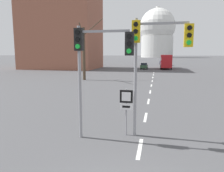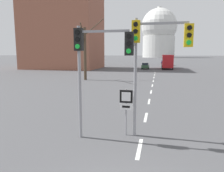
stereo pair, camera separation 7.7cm
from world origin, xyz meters
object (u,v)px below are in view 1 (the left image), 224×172
at_px(sedan_near_right, 162,62).
at_px(traffic_signal_near_left, 96,54).
at_px(route_sign_post, 126,104).
at_px(traffic_signal_centre_tall, 153,48).
at_px(city_bus, 166,61).
at_px(sedan_near_left, 168,63).
at_px(sedan_far_left, 144,66).
at_px(sedan_mid_centre, 165,62).

bearing_deg(sedan_near_right, traffic_signal_near_left, -93.47).
bearing_deg(route_sign_post, sedan_near_right, 87.44).
height_order(traffic_signal_centre_tall, traffic_signal_near_left, traffic_signal_centre_tall).
bearing_deg(sedan_near_right, city_bus, -89.52).
bearing_deg(sedan_near_left, traffic_signal_near_left, -95.35).
xyz_separation_m(traffic_signal_near_left, route_sign_post, (1.22, 0.69, -2.32)).
bearing_deg(sedan_far_left, city_bus, 27.44).
bearing_deg(sedan_mid_centre, sedan_far_left, -103.52).
bearing_deg(sedan_near_left, city_bus, -94.47).
height_order(traffic_signal_near_left, route_sign_post, traffic_signal_near_left).
distance_m(traffic_signal_centre_tall, traffic_signal_near_left, 2.51).
bearing_deg(sedan_far_left, route_sign_post, -87.72).
height_order(traffic_signal_near_left, sedan_mid_centre, traffic_signal_near_left).
relative_size(sedan_far_left, city_bus, 0.35).
height_order(sedan_near_right, sedan_far_left, sedan_near_right).
relative_size(traffic_signal_near_left, route_sign_post, 2.26).
bearing_deg(city_bus, route_sign_post, -94.24).
height_order(sedan_near_right, sedan_mid_centre, sedan_near_right).
bearing_deg(traffic_signal_centre_tall, sedan_near_left, 86.76).
height_order(traffic_signal_near_left, sedan_far_left, traffic_signal_near_left).
bearing_deg(traffic_signal_near_left, sedan_far_left, 90.70).
bearing_deg(sedan_near_right, sedan_near_left, -83.25).
distance_m(traffic_signal_near_left, sedan_near_right, 74.93).
height_order(sedan_near_left, sedan_near_right, sedan_near_right).
bearing_deg(sedan_far_left, traffic_signal_centre_tall, -86.24).
relative_size(traffic_signal_near_left, city_bus, 0.46).
xyz_separation_m(traffic_signal_near_left, city_bus, (4.76, 48.29, -1.76)).
xyz_separation_m(traffic_signal_near_left, sedan_near_right, (4.54, 74.73, -2.99)).
bearing_deg(sedan_near_left, route_sign_post, -94.30).
xyz_separation_m(sedan_mid_centre, city_bus, (-0.46, -21.24, 1.26)).
xyz_separation_m(route_sign_post, city_bus, (3.53, 47.60, 0.56)).
height_order(traffic_signal_near_left, sedan_near_left, traffic_signal_near_left).
height_order(sedan_near_left, sedan_far_left, sedan_far_left).
distance_m(traffic_signal_centre_tall, sedan_near_right, 74.08).
xyz_separation_m(sedan_near_right, city_bus, (0.22, -26.43, 1.24)).
distance_m(route_sign_post, sedan_mid_centre, 68.96).
bearing_deg(city_bus, sedan_far_left, -152.56).
xyz_separation_m(sedan_near_right, sedan_mid_centre, (0.68, -5.19, -0.03)).
bearing_deg(route_sign_post, sedan_far_left, 92.28).
bearing_deg(city_bus, sedan_near_left, 85.53).
height_order(route_sign_post, sedan_near_right, route_sign_post).
height_order(sedan_far_left, city_bus, city_bus).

